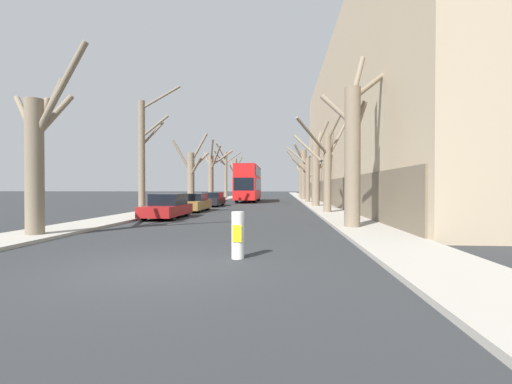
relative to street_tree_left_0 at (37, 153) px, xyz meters
The scene contains 21 objects.
ground_plane 7.77m from the street_tree_left_0, 35.92° to the right, with size 300.00×300.00×0.00m, color #2B2D30.
sidewalk_left 45.88m from the street_tree_left_0, 90.34° to the left, with size 2.39×120.00×0.12m, color #A39E93.
sidewalk_right 47.40m from the street_tree_left_0, 75.41° to the left, with size 2.39×120.00×0.12m, color #A39E93.
building_facade_right 29.86m from the street_tree_left_0, 52.07° to the left, with size 10.08×47.73×15.84m.
street_tree_left_0 is the anchor object (origin of this frame).
street_tree_left_1 8.95m from the street_tree_left_0, 89.45° to the left, with size 2.58×1.34×7.96m.
street_tree_left_2 19.99m from the street_tree_left_0, 89.79° to the left, with size 3.30×3.05×6.84m.
street_tree_left_3 28.99m from the street_tree_left_0, 89.82° to the left, with size 3.78×3.58×7.38m.
street_tree_left_4 39.48m from the street_tree_left_0, 89.98° to the left, with size 3.80×2.20×8.24m.
street_tree_left_5 49.14m from the street_tree_left_0, 89.81° to the left, with size 2.68×3.41×7.15m.
street_tree_right_0 11.97m from the street_tree_left_0, 15.82° to the left, with size 3.61×2.85×7.57m.
street_tree_right_1 16.38m from the street_tree_left_0, 45.75° to the left, with size 3.79×4.38×6.51m.
street_tree_right_2 22.91m from the street_tree_left_0, 59.60° to the left, with size 2.11×2.13×7.62m.
street_tree_right_3 30.55m from the street_tree_left_0, 68.24° to the left, with size 4.42×2.22×6.65m.
street_tree_right_4 38.71m from the street_tree_left_0, 72.85° to the left, with size 3.47×2.04×7.81m.
street_tree_right_5 47.62m from the street_tree_left_0, 75.74° to the left, with size 2.68×4.17×6.89m.
double_decker_bus 31.01m from the street_tree_left_0, 81.96° to the left, with size 2.49×10.34×4.42m.
parked_car_0 8.30m from the street_tree_left_0, 75.51° to the left, with size 1.76×4.51×1.39m.
parked_car_1 13.67m from the street_tree_left_0, 81.48° to the left, with size 1.84×4.50×1.30m.
parked_car_2 20.46m from the street_tree_left_0, 84.37° to the left, with size 1.78×4.38×1.30m.
traffic_bollard 8.38m from the street_tree_left_0, 22.08° to the right, with size 0.31×0.32×1.15m.
Camera 1 is at (2.72, -7.10, 1.74)m, focal length 24.00 mm.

